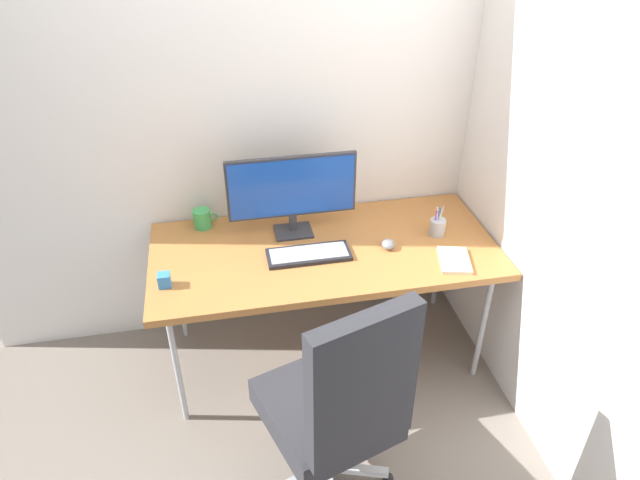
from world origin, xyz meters
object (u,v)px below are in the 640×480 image
monitor (292,190)px  keyboard (309,254)px  pen_holder (437,227)px  office_chair (338,405)px  notebook (454,260)px  mouse (388,244)px  coffee_mug (202,219)px  desk_clamp_accessory (164,280)px

monitor → keyboard: size_ratio=1.59×
pen_holder → keyboard: bearing=-174.5°
office_chair → notebook: size_ratio=5.44×
monitor → keyboard: bearing=-80.5°
office_chair → keyboard: office_chair is taller
office_chair → mouse: office_chair is taller
pen_holder → notebook: 0.25m
office_chair → notebook: office_chair is taller
mouse → pen_holder: 0.29m
office_chair → coffee_mug: size_ratio=9.02×
monitor → mouse: monitor is taller
coffee_mug → desk_clamp_accessory: bearing=-111.2°
monitor → notebook: (0.70, -0.41, -0.23)m
notebook → keyboard: bearing=179.1°
monitor → desk_clamp_accessory: monitor is taller
mouse → coffee_mug: coffee_mug is taller
office_chair → monitor: monitor is taller
notebook → coffee_mug: bearing=168.9°
keyboard → notebook: keyboard is taller
keyboard → coffee_mug: 0.61m
office_chair → mouse: 0.90m
coffee_mug → desk_clamp_accessory: 0.50m
keyboard → mouse: (0.39, -0.00, 0.01)m
office_chair → pen_holder: (0.70, 0.84, 0.20)m
monitor → desk_clamp_accessory: size_ratio=10.00×
monitor → pen_holder: 0.75m
pen_holder → mouse: bearing=-166.2°
office_chair → keyboard: bearing=87.8°
desk_clamp_accessory → mouse: bearing=5.2°
office_chair → desk_clamp_accessory: size_ratio=17.56×
notebook → desk_clamp_accessory: 1.34m
keyboard → coffee_mug: (-0.49, 0.37, 0.04)m
coffee_mug → keyboard: bearing=-36.9°
mouse → coffee_mug: 0.96m
pen_holder → monitor: bearing=166.7°
mouse → notebook: 0.32m
pen_holder → office_chair: bearing=-129.7°
pen_holder → notebook: bearing=-91.1°
desk_clamp_accessory → notebook: bearing=-3.4°
office_chair → monitor: (-0.01, 1.01, 0.39)m
mouse → pen_holder: bearing=26.2°
office_chair → pen_holder: bearing=50.3°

